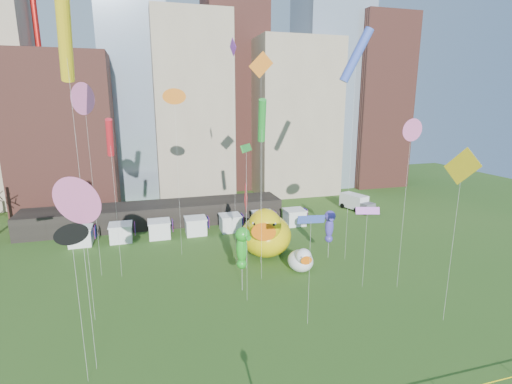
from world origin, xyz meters
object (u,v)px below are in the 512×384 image
object	(u,v)px
small_duck	(301,260)
seahorse_purple	(330,224)
box_truck	(356,202)
big_duck	(266,233)
seahorse_green	(242,245)

from	to	relation	value
small_duck	seahorse_purple	bearing A→B (deg)	34.02
small_duck	box_truck	distance (m)	27.66
box_truck	seahorse_purple	bearing A→B (deg)	-145.27
small_duck	box_truck	xyz separation A→B (m)	(18.83, 20.26, 0.00)
big_duck	small_duck	distance (m)	5.93
small_duck	big_duck	bearing A→B (deg)	120.46
seahorse_green	box_truck	bearing A→B (deg)	22.39
small_duck	seahorse_purple	world-z (taller)	seahorse_purple
seahorse_green	box_truck	xyz separation A→B (m)	(26.13, 22.72, -3.49)
seahorse_green	big_duck	bearing A→B (deg)	38.76
big_duck	seahorse_green	world-z (taller)	seahorse_green
big_duck	box_truck	size ratio (longest dim) A/B	1.40
seahorse_green	small_duck	bearing A→B (deg)	-0.04
seahorse_green	seahorse_purple	world-z (taller)	seahorse_green
seahorse_purple	box_truck	bearing A→B (deg)	69.57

